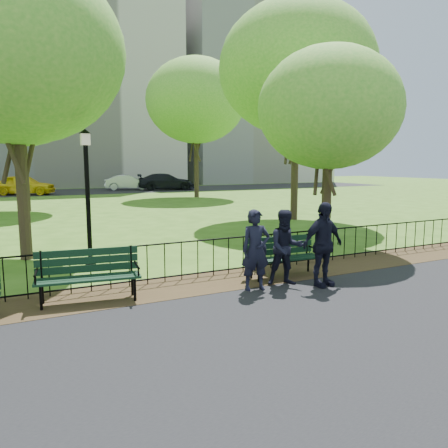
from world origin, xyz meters
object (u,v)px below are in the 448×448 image
park_bench_left_a (88,270)px  taxi (24,185)px  lamppost (88,193)px  tree_far_c (21,94)px  tree_far_e (196,101)px  park_bench_main (271,251)px  sedan_dark (166,182)px  tree_mid_e (297,69)px  person_right (323,244)px  tree_near_w (13,50)px  person_mid (286,248)px  sedan_silver (128,182)px  tree_near_e (329,108)px  person_left (256,250)px

park_bench_left_a → taxi: (0.19, 31.27, 0.21)m
lamppost → tree_far_c: bearing=93.0°
lamppost → taxi: (-0.37, 28.23, -1.06)m
tree_far_c → tree_far_e: size_ratio=0.86×
park_bench_main → tree_far_e: bearing=74.3°
lamppost → sedan_dark: (12.35, 29.23, -1.09)m
park_bench_main → sedan_dark: (8.89, 32.45, 0.17)m
tree_mid_e → person_right: bearing=-122.8°
tree_near_w → person_mid: bearing=-47.7°
sedan_silver → tree_mid_e: bearing=-162.8°
tree_near_e → person_mid: size_ratio=3.80×
park_bench_left_a → tree_far_c: bearing=98.6°
park_bench_main → person_mid: 0.61m
tree_near_e → person_mid: bearing=-139.3°
sedan_silver → sedan_dark: (3.37, -1.50, 0.07)m
person_mid → lamppost: bearing=149.4°
tree_near_w → tree_far_c: bearing=87.0°
tree_near_w → tree_far_e: (12.89, 18.03, 1.72)m
tree_far_c → taxi: size_ratio=1.86×
sedan_silver → person_right: bearing=-173.6°
tree_far_c → person_right: tree_far_c is taller
person_right → tree_far_e: bearing=68.3°
lamppost → tree_far_e: (11.45, 19.64, 5.38)m
park_bench_main → person_right: person_right is taller
park_bench_left_a → person_right: bearing=-6.4°
tree_far_e → person_left: bearing=-110.5°
park_bench_main → taxi: taxi is taller
tree_near_w → person_mid: (4.92, -5.40, -4.72)m
tree_near_e → person_left: size_ratio=3.70×
park_bench_main → sedan_dark: sedan_dark is taller
tree_near_w → person_left: (4.13, -5.43, -4.70)m
tree_far_c → park_bench_left_a: bearing=-89.3°
person_left → person_mid: size_ratio=1.03×
tree_far_e → person_mid: bearing=-108.8°
tree_far_c → taxi: (0.40, 13.50, -5.43)m
lamppost → person_left: (2.69, -3.83, -1.04)m
tree_near_e → tree_mid_e: (2.92, 5.76, 2.53)m
person_left → tree_far_e: bearing=80.6°
tree_near_w → tree_mid_e: 12.34m
park_bench_main → tree_near_e: size_ratio=0.31×
person_right → taxi: (-4.49, 32.46, -0.08)m
tree_far_c → sedan_silver: (9.74, 15.99, -5.53)m
tree_far_c → person_mid: tree_far_c is taller
tree_near_w → tree_mid_e: tree_mid_e is taller
sedan_dark → tree_far_e: bearing=-171.6°
tree_near_w → taxi: 27.07m
person_mid → tree_mid_e: bearing=70.3°
tree_near_e → person_right: size_ratio=3.43×
park_bench_left_a → person_left: 3.35m
sedan_silver → sedan_dark: bearing=-99.6°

